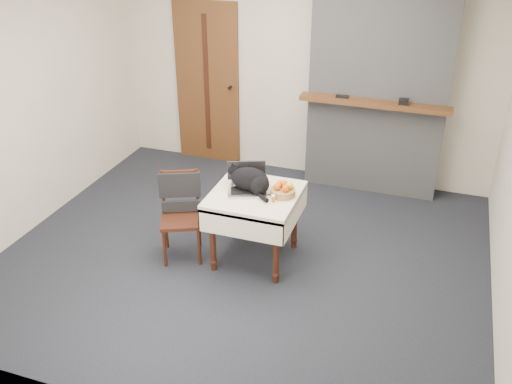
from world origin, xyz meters
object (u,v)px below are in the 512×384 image
side_table (255,204)px  fruit_basket (283,190)px  laptop (247,183)px  pill_bottle (273,198)px  door (207,84)px  cream_jar (229,185)px  cat (250,180)px  chair (180,202)px

side_table → fruit_basket: (0.25, 0.04, 0.16)m
laptop → pill_bottle: bearing=-47.6°
door → cream_jar: 2.27m
cream_jar → fruit_basket: 0.50m
cat → cream_jar: (-0.20, -0.02, -0.07)m
pill_bottle → fruit_basket: fruit_basket is taller
side_table → pill_bottle: bearing=-27.2°
cat → chair: cat is taller
door → cat: (1.26, -1.96, -0.19)m
pill_bottle → fruit_basket: 0.16m
chair → fruit_basket: bearing=-14.8°
cat → fruit_basket: cat is taller
door → laptop: door is taller
cream_jar → laptop: bearing=9.6°
cat → side_table: bearing=-15.1°
door → fruit_basket: bearing=-51.3°
door → cat: 2.34m
cat → cream_jar: bearing=-155.6°
side_table → cream_jar: bearing=177.4°
chair → pill_bottle: bearing=-23.7°
chair → side_table: bearing=-15.0°
cat → fruit_basket: size_ratio=2.17×
door → laptop: bearing=-58.0°
laptop → cream_jar: 0.17m
laptop → pill_bottle: (0.30, -0.14, -0.03)m
side_table → cream_jar: (-0.25, 0.01, 0.15)m
laptop → cream_jar: (-0.16, -0.03, -0.03)m
door → pill_bottle: 2.61m
cream_jar → pill_bottle: (0.46, -0.12, -0.00)m
cream_jar → chair: size_ratio=0.09×
pill_bottle → chair: bearing=-179.7°
cream_jar → door: bearing=118.1°
laptop → pill_bottle: 0.33m
door → pill_bottle: (1.52, -2.10, -0.26)m
cream_jar → side_table: bearing=-2.6°
door → chair: 2.25m
door → chair: (0.62, -2.11, -0.46)m
pill_bottle → fruit_basket: bearing=73.5°
door → laptop: 2.32m
door → chair: size_ratio=2.38×
cream_jar → pill_bottle: cream_jar is taller
chair → laptop: bearing=-10.2°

